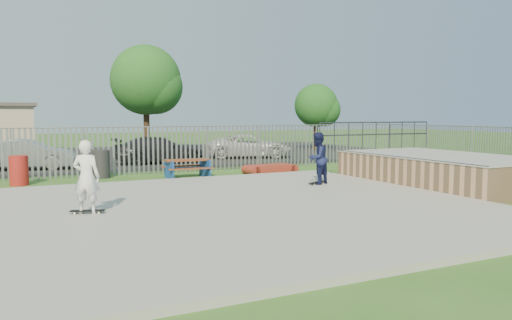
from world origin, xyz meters
name	(u,v)px	position (x,y,z in m)	size (l,w,h in m)	color
ground	(196,214)	(0.00, 0.00, 0.00)	(120.00, 120.00, 0.00)	#315C1F
concrete_slab	(196,211)	(0.00, 0.00, 0.07)	(15.00, 12.00, 0.15)	#9A9A95
quarter_pipe	(442,170)	(9.50, 1.04, 0.56)	(5.50, 7.05, 2.19)	tan
fence	(180,159)	(1.00, 4.59, 1.00)	(26.04, 16.02, 2.00)	gray
picnic_table	(187,168)	(2.05, 6.99, 0.38)	(1.81, 1.51, 0.74)	brown
funbox	(270,169)	(5.70, 6.88, 0.19)	(1.98, 1.10, 0.38)	maroon
trash_bin_red	(19,171)	(-3.97, 7.61, 0.53)	(0.64, 0.64, 1.06)	#A31E19
trash_bin_grey	(101,164)	(-1.02, 8.48, 0.56)	(0.67, 0.67, 1.11)	#252527
parking_lot	(91,157)	(0.00, 19.00, 0.01)	(40.00, 18.00, 0.02)	black
car_silver	(26,154)	(-3.62, 12.96, 0.72)	(1.47, 4.22, 1.39)	#BBBBC1
car_dark	(160,150)	(2.64, 13.30, 0.70)	(1.89, 4.65, 1.35)	black
car_white	(250,146)	(8.21, 14.31, 0.69)	(2.22, 4.82, 1.34)	silver
tree_mid	(146,80)	(3.83, 21.02, 4.76)	(4.58, 4.58, 7.07)	#392617
tree_right	(316,106)	(15.06, 17.91, 3.14)	(3.03, 3.03, 4.67)	#3B2317
skateboard_a	(317,183)	(5.13, 2.35, 0.19)	(0.81, 0.50, 0.08)	black
skateboard_b	(87,212)	(-2.57, 0.47, 0.19)	(0.82, 0.45, 0.08)	black
skater_navy	(317,158)	(5.13, 2.35, 1.03)	(0.86, 0.67, 1.76)	#151B44
skater_white	(86,177)	(-2.57, 0.47, 1.03)	(0.64, 0.42, 1.76)	white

